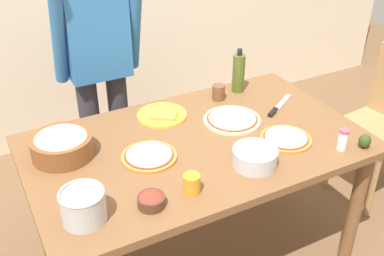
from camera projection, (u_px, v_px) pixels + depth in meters
The scene contains 17 objects.
ground at pixel (196, 255), 2.61m from camera, with size 8.00×8.00×0.00m, color brown.
dining_table at pixel (197, 157), 2.26m from camera, with size 1.60×0.96×0.76m.
person_cook at pixel (99, 60), 2.61m from camera, with size 0.49×0.25×1.62m.
pizza_raw_on_board at pixel (232, 120), 2.38m from camera, with size 0.30×0.30×0.02m.
pizza_cooked_on_tray at pixel (149, 156), 2.10m from camera, with size 0.25×0.25×0.02m.
pizza_second_cooked at pixel (286, 138), 2.23m from camera, with size 0.25×0.25×0.02m.
plate_with_slice at pixel (162, 115), 2.42m from camera, with size 0.26×0.26×0.02m.
popcorn_bowl at pixel (62, 144), 2.09m from camera, with size 0.28×0.28×0.11m.
mixing_bowl_steel at pixel (255, 157), 2.04m from camera, with size 0.20×0.20×0.08m.
small_sauce_bowl at pixel (151, 200), 1.81m from camera, with size 0.11×0.11×0.06m.
olive_oil_bottle at pixel (239, 73), 2.62m from camera, with size 0.07×0.07×0.26m.
steel_pot at pixel (83, 206), 1.72m from camera, with size 0.17×0.17×0.13m.
cup_orange at pixel (192, 184), 1.87m from camera, with size 0.07×0.07×0.09m, color orange.
cup_small_brown at pixel (218, 92), 2.57m from camera, with size 0.07×0.07×0.09m, color brown.
salt_shaker at pixel (343, 140), 2.13m from camera, with size 0.04×0.04×0.11m.
chef_knife at pixel (277, 108), 2.49m from camera, with size 0.26×0.17×0.02m.
avocado at pixel (365, 141), 2.16m from camera, with size 0.06×0.06×0.07m, color #2D4219.
Camera 1 is at (-0.89, -1.64, 1.96)m, focal length 43.45 mm.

